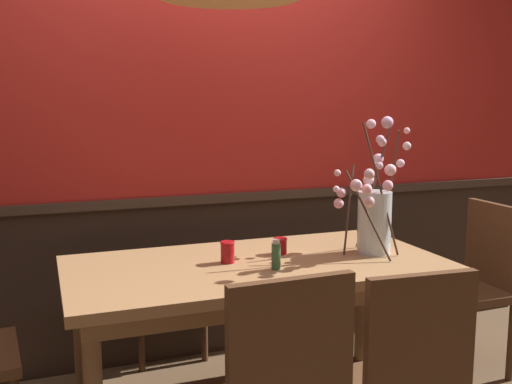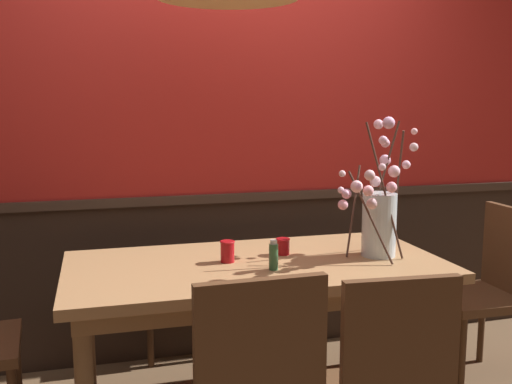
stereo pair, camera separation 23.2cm
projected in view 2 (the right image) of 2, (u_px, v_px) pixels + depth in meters
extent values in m
cube|color=#2D2119|center=(221.00, 275.00, 3.46)|extent=(4.42, 0.12, 0.90)
cube|color=#3E2E24|center=(221.00, 197.00, 3.38)|extent=(4.42, 0.14, 0.05)
cube|color=#B2231E|center=(219.00, 29.00, 3.25)|extent=(4.42, 0.12, 1.93)
cube|color=#997047|center=(256.00, 267.00, 2.68)|extent=(1.71, 0.86, 0.05)
cube|color=brown|center=(256.00, 280.00, 2.69)|extent=(1.60, 0.75, 0.08)
cylinder|color=brown|center=(441.00, 354.00, 2.61)|extent=(0.07, 0.07, 0.69)
cylinder|color=brown|center=(87.00, 333.00, 2.86)|extent=(0.07, 0.07, 0.69)
cylinder|color=brown|center=(372.00, 304.00, 3.26)|extent=(0.07, 0.07, 0.69)
cube|color=#4C301C|center=(400.00, 348.00, 1.83)|extent=(0.39, 0.06, 0.46)
cube|color=#4C301C|center=(177.00, 279.00, 3.40)|extent=(0.42, 0.39, 0.04)
cube|color=#4C301C|center=(172.00, 229.00, 3.53)|extent=(0.40, 0.04, 0.47)
cylinder|color=#412917|center=(214.00, 324.00, 3.33)|extent=(0.04, 0.04, 0.42)
cylinder|color=#412917|center=(150.00, 330.00, 3.23)|extent=(0.04, 0.04, 0.42)
cylinder|color=#412917|center=(203.00, 305.00, 3.64)|extent=(0.04, 0.04, 0.42)
cylinder|color=#412917|center=(145.00, 310.00, 3.54)|extent=(0.04, 0.04, 0.42)
cylinder|color=#412917|center=(18.00, 377.00, 2.66)|extent=(0.04, 0.04, 0.45)
cube|color=#4C301C|center=(261.00, 359.00, 1.70)|extent=(0.40, 0.05, 0.48)
cube|color=#4C301C|center=(475.00, 298.00, 3.04)|extent=(0.43, 0.42, 0.04)
cube|color=#4C301C|center=(510.00, 250.00, 3.06)|extent=(0.04, 0.40, 0.45)
cylinder|color=#412917|center=(462.00, 359.00, 2.86)|extent=(0.04, 0.04, 0.43)
cylinder|color=#412917|center=(423.00, 332.00, 3.21)|extent=(0.04, 0.04, 0.43)
cylinder|color=#412917|center=(481.00, 325.00, 3.30)|extent=(0.04, 0.04, 0.43)
cylinder|color=silver|center=(379.00, 225.00, 2.76)|extent=(0.16, 0.16, 0.30)
cylinder|color=silver|center=(378.00, 248.00, 2.78)|extent=(0.14, 0.14, 0.07)
cylinder|color=#472D23|center=(380.00, 186.00, 2.83)|extent=(0.16, 0.06, 0.63)
sphere|color=beige|center=(375.00, 181.00, 2.85)|extent=(0.05, 0.05, 0.05)
sphere|color=#EDAFCE|center=(385.00, 160.00, 2.83)|extent=(0.05, 0.05, 0.05)
sphere|color=#FAB5CE|center=(378.00, 124.00, 2.84)|extent=(0.05, 0.05, 0.05)
sphere|color=#E7AEC2|center=(377.00, 124.00, 2.88)|extent=(0.03, 0.03, 0.03)
cylinder|color=#472D23|center=(353.00, 210.00, 2.79)|extent=(0.14, 0.16, 0.42)
sphere|color=#F9A9BD|center=(343.00, 205.00, 2.79)|extent=(0.05, 0.05, 0.05)
sphere|color=beige|center=(342.00, 174.00, 2.80)|extent=(0.03, 0.03, 0.03)
sphere|color=silver|center=(341.00, 190.00, 2.81)|extent=(0.03, 0.03, 0.03)
sphere|color=#F4A7C9|center=(346.00, 194.00, 2.82)|extent=(0.05, 0.05, 0.05)
sphere|color=#E7AAC9|center=(345.00, 193.00, 2.77)|extent=(0.03, 0.03, 0.03)
cylinder|color=#472D23|center=(397.00, 192.00, 2.77)|extent=(0.06, 0.19, 0.59)
sphere|color=#FBBAD1|center=(406.00, 165.00, 2.71)|extent=(0.04, 0.04, 0.04)
sphere|color=#F8B5BB|center=(414.00, 131.00, 2.76)|extent=(0.03, 0.03, 0.03)
sphere|color=beige|center=(414.00, 147.00, 2.74)|extent=(0.04, 0.04, 0.04)
cylinder|color=#472D23|center=(370.00, 217.00, 2.65)|extent=(0.16, 0.19, 0.41)
sphere|color=#FDBDC9|center=(357.00, 187.00, 2.56)|extent=(0.05, 0.05, 0.05)
sphere|color=beige|center=(370.00, 175.00, 2.52)|extent=(0.05, 0.05, 0.05)
sphere|color=beige|center=(372.00, 204.00, 2.63)|extent=(0.05, 0.05, 0.05)
sphere|color=#FEAFBC|center=(368.00, 191.00, 2.58)|extent=(0.05, 0.05, 0.05)
sphere|color=#F0A7CA|center=(358.00, 187.00, 2.54)|extent=(0.03, 0.03, 0.03)
cylinder|color=#472D23|center=(385.00, 191.00, 2.68)|extent=(0.18, 0.08, 0.63)
sphere|color=#EAA9D2|center=(389.00, 123.00, 2.50)|extent=(0.05, 0.05, 0.05)
sphere|color=#F1ACC8|center=(385.00, 143.00, 2.61)|extent=(0.04, 0.04, 0.04)
sphere|color=#F0B4D2|center=(383.00, 140.00, 2.59)|extent=(0.04, 0.04, 0.04)
sphere|color=#FDABBF|center=(392.00, 187.00, 2.65)|extent=(0.05, 0.05, 0.05)
sphere|color=#F6BBCA|center=(394.00, 171.00, 2.63)|extent=(0.05, 0.05, 0.05)
sphere|color=beige|center=(382.00, 167.00, 2.60)|extent=(0.03, 0.03, 0.03)
cylinder|color=#9E0F14|center=(227.00, 251.00, 2.66)|extent=(0.06, 0.06, 0.10)
torus|color=red|center=(227.00, 242.00, 2.66)|extent=(0.07, 0.07, 0.01)
cylinder|color=silver|center=(227.00, 255.00, 2.67)|extent=(0.04, 0.04, 0.05)
cylinder|color=#9E0F14|center=(283.00, 246.00, 2.80)|extent=(0.06, 0.06, 0.08)
torus|color=red|center=(283.00, 239.00, 2.79)|extent=(0.07, 0.07, 0.01)
cylinder|color=silver|center=(283.00, 249.00, 2.80)|extent=(0.04, 0.04, 0.04)
cylinder|color=#2D5633|center=(274.00, 257.00, 2.54)|extent=(0.04, 0.04, 0.11)
cylinder|color=beige|center=(274.00, 242.00, 2.53)|extent=(0.03, 0.03, 0.02)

